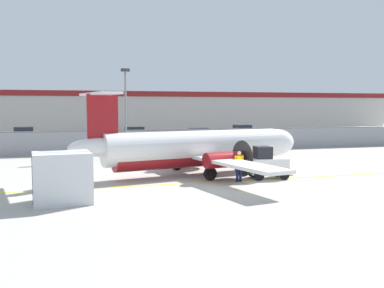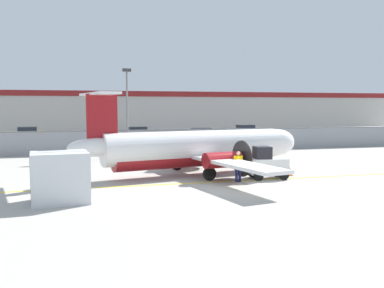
# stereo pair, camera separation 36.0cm
# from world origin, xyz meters

# --- Properties ---
(ground_plane) EXTENTS (140.00, 140.00, 0.01)m
(ground_plane) POSITION_xyz_m (0.00, 2.00, 0.00)
(ground_plane) COLOR #ADA89E
(perimeter_fence) EXTENTS (98.00, 0.10, 2.10)m
(perimeter_fence) POSITION_xyz_m (0.00, 18.00, 1.12)
(perimeter_fence) COLOR gray
(perimeter_fence) RESTS_ON ground
(parking_lot_strip) EXTENTS (98.00, 17.00, 0.12)m
(parking_lot_strip) POSITION_xyz_m (0.00, 29.50, 0.06)
(parking_lot_strip) COLOR #38383A
(parking_lot_strip) RESTS_ON ground
(background_building) EXTENTS (91.00, 8.10, 6.50)m
(background_building) POSITION_xyz_m (0.00, 47.99, 3.26)
(background_building) COLOR beige
(background_building) RESTS_ON ground
(commuter_airplane) EXTENTS (15.16, 15.99, 4.92)m
(commuter_airplane) POSITION_xyz_m (-0.76, 4.87, 1.60)
(commuter_airplane) COLOR white
(commuter_airplane) RESTS_ON ground
(baggage_tug) EXTENTS (2.44, 1.60, 1.88)m
(baggage_tug) POSITION_xyz_m (2.51, 2.31, 0.86)
(baggage_tug) COLOR silver
(baggage_tug) RESTS_ON ground
(ground_crew_worker) EXTENTS (0.55, 0.36, 1.70)m
(ground_crew_worker) POSITION_xyz_m (0.53, 1.77, 0.95)
(ground_crew_worker) COLOR #191E4C
(ground_crew_worker) RESTS_ON ground
(cargo_container) EXTENTS (2.57, 2.21, 2.20)m
(cargo_container) POSITION_xyz_m (-8.82, -1.00, 1.10)
(cargo_container) COLOR silver
(cargo_container) RESTS_ON ground
(traffic_cone_near_left) EXTENTS (0.36, 0.36, 0.64)m
(traffic_cone_near_left) POSITION_xyz_m (-1.69, 7.16, 0.31)
(traffic_cone_near_left) COLOR orange
(traffic_cone_near_left) RESTS_ON ground
(traffic_cone_near_right) EXTENTS (0.36, 0.36, 0.64)m
(traffic_cone_near_right) POSITION_xyz_m (2.89, 7.28, 0.31)
(traffic_cone_near_right) COLOR orange
(traffic_cone_near_right) RESTS_ON ground
(traffic_cone_far_left) EXTENTS (0.36, 0.36, 0.64)m
(traffic_cone_far_left) POSITION_xyz_m (4.28, 2.95, 0.31)
(traffic_cone_far_left) COLOR orange
(traffic_cone_far_left) RESTS_ON ground
(parked_car_0) EXTENTS (4.33, 2.29, 1.58)m
(parked_car_0) POSITION_xyz_m (-14.05, 35.67, 0.89)
(parked_car_0) COLOR #B28C19
(parked_car_0) RESTS_ON parking_lot_strip
(parked_car_1) EXTENTS (4.35, 2.33, 1.58)m
(parked_car_1) POSITION_xyz_m (-9.52, 24.13, 0.89)
(parked_car_1) COLOR gray
(parked_car_1) RESTS_ON parking_lot_strip
(parked_car_2) EXTENTS (4.34, 2.32, 1.58)m
(parked_car_2) POSITION_xyz_m (-6.04, 25.97, 0.89)
(parked_car_2) COLOR #19662D
(parked_car_2) RESTS_ON parking_lot_strip
(parked_car_3) EXTENTS (4.31, 2.23, 1.58)m
(parked_car_3) POSITION_xyz_m (-0.73, 32.51, 0.89)
(parked_car_3) COLOR red
(parked_car_3) RESTS_ON parking_lot_strip
(parked_car_4) EXTENTS (4.36, 2.37, 1.58)m
(parked_car_4) POSITION_xyz_m (5.97, 27.20, 0.89)
(parked_car_4) COLOR navy
(parked_car_4) RESTS_ON parking_lot_strip
(parked_car_5) EXTENTS (4.22, 2.04, 1.58)m
(parked_car_5) POSITION_xyz_m (9.09, 25.32, 0.89)
(parked_car_5) COLOR silver
(parked_car_5) RESTS_ON parking_lot_strip
(parked_car_6) EXTENTS (4.30, 2.21, 1.58)m
(parked_car_6) POSITION_xyz_m (14.27, 34.06, 0.89)
(parked_car_6) COLOR red
(parked_car_6) RESTS_ON parking_lot_strip
(apron_light_pole) EXTENTS (0.70, 0.30, 7.27)m
(apron_light_pole) POSITION_xyz_m (-4.01, 15.31, 4.30)
(apron_light_pole) COLOR slate
(apron_light_pole) RESTS_ON ground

